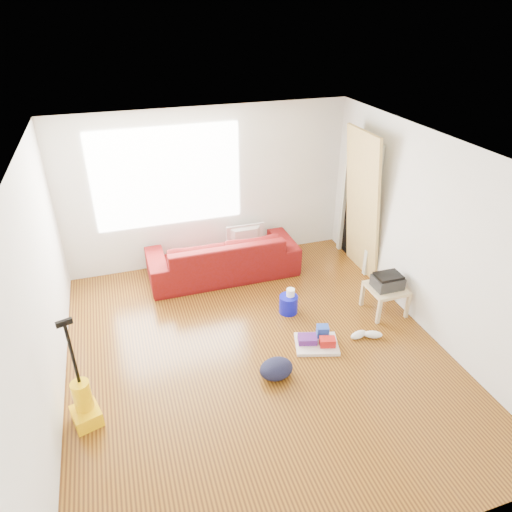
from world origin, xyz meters
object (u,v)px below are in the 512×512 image
object	(u,v)px
vacuum	(84,404)
bucket	(288,312)
tv_stand	(247,253)
backpack	(276,376)
cleaning_tray	(317,341)
side_table	(386,291)
sofa	(224,274)

from	to	relation	value
vacuum	bucket	bearing A→B (deg)	6.39
tv_stand	backpack	bearing A→B (deg)	-113.48
cleaning_tray	bucket	bearing A→B (deg)	97.07
vacuum	side_table	bearing A→B (deg)	-5.85
sofa	bucket	bearing A→B (deg)	115.71
bucket	backpack	world-z (taller)	bucket
sofa	vacuum	distance (m)	3.16
side_table	backpack	distance (m)	2.03
side_table	vacuum	distance (m)	4.02
sofa	cleaning_tray	world-z (taller)	sofa
sofa	vacuum	world-z (taller)	vacuum
tv_stand	sofa	bearing A→B (deg)	-163.83
tv_stand	cleaning_tray	bearing A→B (deg)	-97.98
tv_stand	bucket	xyz separation A→B (m)	(0.14, -1.53, -0.15)
cleaning_tray	backpack	xyz separation A→B (m)	(-0.69, -0.36, -0.06)
bucket	tv_stand	bearing A→B (deg)	95.23
sofa	tv_stand	world-z (taller)	sofa
tv_stand	bucket	world-z (taller)	tv_stand
side_table	bucket	xyz separation A→B (m)	(-1.27, 0.39, -0.33)
backpack	sofa	bearing A→B (deg)	81.43
tv_stand	side_table	bearing A→B (deg)	-67.50
tv_stand	bucket	distance (m)	1.55
side_table	backpack	bearing A→B (deg)	-158.61
bucket	vacuum	xyz separation A→B (m)	(-2.68, -1.11, 0.23)
bucket	vacuum	size ratio (longest dim) A/B	0.21
side_table	bucket	bearing A→B (deg)	162.93
side_table	bucket	distance (m)	1.37
cleaning_tray	vacuum	distance (m)	2.80
sofa	side_table	bearing A→B (deg)	138.69
tv_stand	vacuum	bearing A→B (deg)	-147.60
side_table	vacuum	size ratio (longest dim) A/B	0.39
tv_stand	vacuum	distance (m)	3.67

